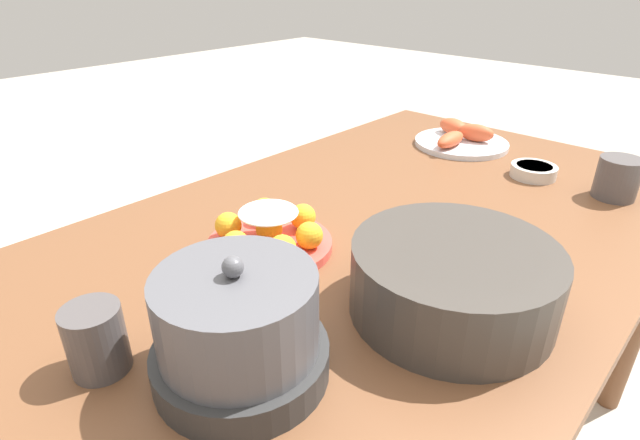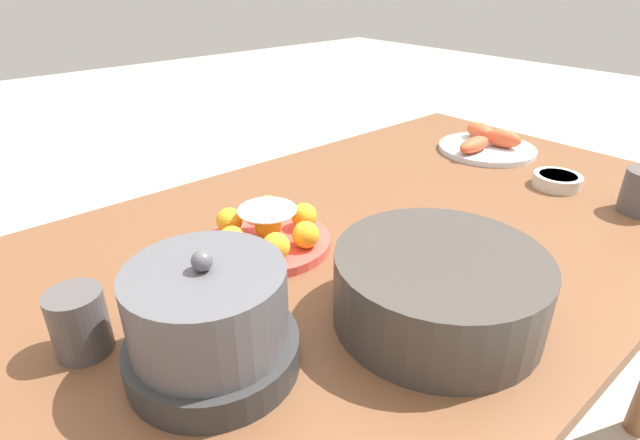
{
  "view_description": "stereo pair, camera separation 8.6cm",
  "coord_description": "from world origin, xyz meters",
  "px_view_note": "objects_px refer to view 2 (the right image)",
  "views": [
    {
      "loc": [
        0.64,
        0.48,
        1.15
      ],
      "look_at": [
        0.08,
        -0.04,
        0.76
      ],
      "focal_mm": 28.0,
      "sensor_mm": 36.0,
      "label": 1
    },
    {
      "loc": [
        0.58,
        0.54,
        1.15
      ],
      "look_at": [
        0.08,
        -0.04,
        0.76
      ],
      "focal_mm": 28.0,
      "sensor_mm": 36.0,
      "label": 2
    }
  ],
  "objects_px": {
    "dining_table": "(367,275)",
    "seafood_platter": "(486,144)",
    "sauce_bowl": "(557,180)",
    "warming_pot": "(210,322)",
    "cup_near": "(79,322)",
    "serving_bowl": "(439,286)",
    "cake_plate": "(269,232)"
  },
  "relations": [
    {
      "from": "cake_plate",
      "to": "serving_bowl",
      "type": "height_order",
      "value": "serving_bowl"
    },
    {
      "from": "dining_table",
      "to": "serving_bowl",
      "type": "relative_size",
      "value": 5.43
    },
    {
      "from": "seafood_platter",
      "to": "sauce_bowl",
      "type": "bearing_deg",
      "value": 69.35
    },
    {
      "from": "serving_bowl",
      "to": "seafood_platter",
      "type": "distance_m",
      "value": 0.74
    },
    {
      "from": "seafood_platter",
      "to": "warming_pot",
      "type": "bearing_deg",
      "value": 13.34
    },
    {
      "from": "sauce_bowl",
      "to": "warming_pot",
      "type": "xyz_separation_m",
      "value": [
        0.84,
        -0.01,
        0.05
      ]
    },
    {
      "from": "cup_near",
      "to": "warming_pot",
      "type": "bearing_deg",
      "value": 129.83
    },
    {
      "from": "sauce_bowl",
      "to": "dining_table",
      "type": "bearing_deg",
      "value": -14.06
    },
    {
      "from": "sauce_bowl",
      "to": "seafood_platter",
      "type": "distance_m",
      "value": 0.25
    },
    {
      "from": "seafood_platter",
      "to": "cup_near",
      "type": "bearing_deg",
      "value": 4.97
    },
    {
      "from": "warming_pot",
      "to": "cup_near",
      "type": "bearing_deg",
      "value": -50.17
    },
    {
      "from": "dining_table",
      "to": "seafood_platter",
      "type": "relative_size",
      "value": 6.26
    },
    {
      "from": "serving_bowl",
      "to": "sauce_bowl",
      "type": "relative_size",
      "value": 2.79
    },
    {
      "from": "cake_plate",
      "to": "sauce_bowl",
      "type": "relative_size",
      "value": 2.11
    },
    {
      "from": "cake_plate",
      "to": "seafood_platter",
      "type": "relative_size",
      "value": 0.87
    },
    {
      "from": "sauce_bowl",
      "to": "seafood_platter",
      "type": "bearing_deg",
      "value": -110.65
    },
    {
      "from": "dining_table",
      "to": "cup_near",
      "type": "relative_size",
      "value": 17.69
    },
    {
      "from": "cup_near",
      "to": "warming_pot",
      "type": "xyz_separation_m",
      "value": [
        -0.11,
        0.13,
        0.02
      ]
    },
    {
      "from": "serving_bowl",
      "to": "sauce_bowl",
      "type": "height_order",
      "value": "serving_bowl"
    },
    {
      "from": "serving_bowl",
      "to": "cup_near",
      "type": "xyz_separation_m",
      "value": [
        0.38,
        -0.25,
        -0.01
      ]
    },
    {
      "from": "seafood_platter",
      "to": "warming_pot",
      "type": "xyz_separation_m",
      "value": [
        0.93,
        0.22,
        0.05
      ]
    },
    {
      "from": "dining_table",
      "to": "sauce_bowl",
      "type": "relative_size",
      "value": 15.14
    },
    {
      "from": "serving_bowl",
      "to": "seafood_platter",
      "type": "height_order",
      "value": "serving_bowl"
    },
    {
      "from": "warming_pot",
      "to": "sauce_bowl",
      "type": "bearing_deg",
      "value": 179.26
    },
    {
      "from": "sauce_bowl",
      "to": "warming_pot",
      "type": "height_order",
      "value": "warming_pot"
    },
    {
      "from": "cake_plate",
      "to": "cup_near",
      "type": "xyz_separation_m",
      "value": [
        0.33,
        0.06,
        0.02
      ]
    },
    {
      "from": "cake_plate",
      "to": "dining_table",
      "type": "bearing_deg",
      "value": 152.17
    },
    {
      "from": "dining_table",
      "to": "sauce_bowl",
      "type": "bearing_deg",
      "value": 165.94
    },
    {
      "from": "seafood_platter",
      "to": "warming_pot",
      "type": "relative_size",
      "value": 1.18
    },
    {
      "from": "seafood_platter",
      "to": "dining_table",
      "type": "bearing_deg",
      "value": 11.76
    },
    {
      "from": "sauce_bowl",
      "to": "cup_near",
      "type": "relative_size",
      "value": 1.17
    },
    {
      "from": "dining_table",
      "to": "cake_plate",
      "type": "relative_size",
      "value": 7.17
    }
  ]
}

